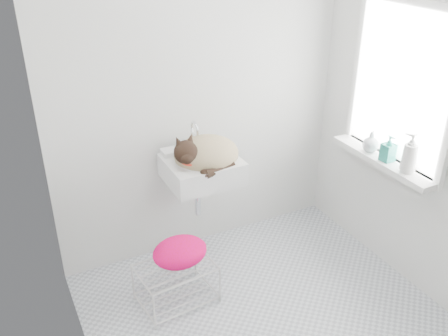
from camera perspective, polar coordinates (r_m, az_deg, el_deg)
name	(u,v)px	position (r m, az deg, el deg)	size (l,w,h in m)	color
floor	(267,317)	(3.38, 4.95, -16.74)	(2.20, 2.00, 0.02)	silver
back_wall	(200,90)	(3.49, -2.80, 9.00)	(2.20, 0.02, 2.50)	silver
right_wall	(426,110)	(3.36, 22.22, 6.19)	(0.02, 2.00, 2.50)	silver
left_wall	(67,188)	(2.33, -17.63, -2.22)	(0.02, 2.00, 2.50)	silver
window_glass	(403,86)	(3.44, 19.93, 8.86)	(0.01, 0.80, 1.00)	white
window_frame	(401,86)	(3.43, 19.75, 8.84)	(0.04, 0.90, 1.10)	white
windowsill	(382,160)	(3.58, 17.78, 0.85)	(0.16, 0.88, 0.04)	white
sink	(202,159)	(3.38, -2.58, 1.04)	(0.50, 0.43, 0.20)	white
faucet	(191,131)	(3.48, -3.85, 4.29)	(0.18, 0.13, 0.18)	silver
cat	(204,154)	(3.36, -2.28, 1.59)	(0.48, 0.40, 0.29)	tan
wire_rack	(176,283)	(3.40, -5.52, -13.01)	(0.48, 0.34, 0.29)	#BDBDBD
towel	(180,258)	(3.34, -5.07, -10.28)	(0.37, 0.26, 0.15)	red
bottle_a	(407,172)	(3.42, 20.29, -0.43)	(0.09, 0.09, 0.23)	silver
bottle_b	(386,161)	(3.53, 18.21, 0.81)	(0.08, 0.08, 0.18)	#208272
bottle_c	(370,151)	(3.64, 16.42, 1.87)	(0.11, 0.11, 0.15)	silver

